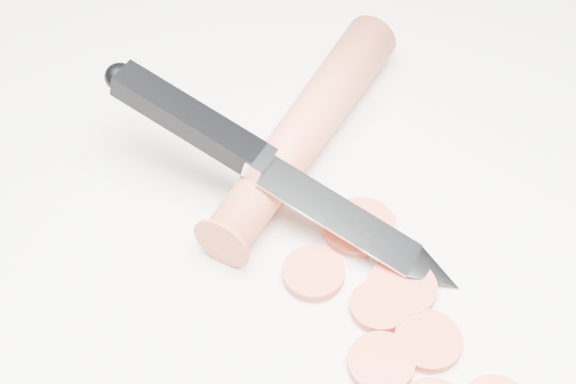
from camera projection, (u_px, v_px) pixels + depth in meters
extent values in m
plane|color=silver|center=(352.00, 246.00, 0.47)|extent=(2.40, 2.40, 0.00)
cylinder|color=#DF5D3E|center=(306.00, 129.00, 0.51)|extent=(0.15, 0.18, 0.03)
cylinder|color=#DE4F35|center=(381.00, 363.00, 0.42)|extent=(0.04, 0.04, 0.01)
cylinder|color=#DE4F35|center=(402.00, 288.00, 0.45)|extent=(0.04, 0.04, 0.01)
cylinder|color=#DE4F35|center=(428.00, 341.00, 0.43)|extent=(0.04, 0.04, 0.01)
cylinder|color=#DE4F35|center=(362.00, 226.00, 0.48)|extent=(0.04, 0.04, 0.01)
cylinder|color=#DE4F35|center=(379.00, 306.00, 0.44)|extent=(0.03, 0.03, 0.01)
cylinder|color=#DE4F35|center=(313.00, 273.00, 0.46)|extent=(0.04, 0.04, 0.01)
cylinder|color=#DE4F35|center=(356.00, 229.00, 0.48)|extent=(0.04, 0.04, 0.01)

